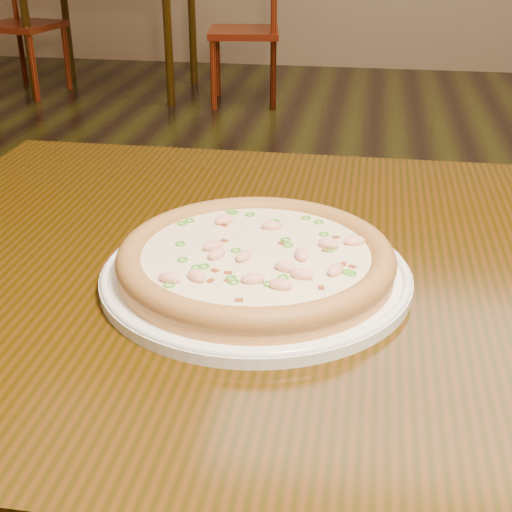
% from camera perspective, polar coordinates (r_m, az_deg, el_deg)
% --- Properties ---
extents(ground, '(9.00, 9.00, 0.00)m').
position_cam_1_polar(ground, '(1.62, 17.03, -18.94)').
color(ground, black).
extents(hero_table, '(1.20, 0.80, 0.75)m').
position_cam_1_polar(hero_table, '(0.86, 8.51, -6.84)').
color(hero_table, black).
rests_on(hero_table, ground).
extents(plate, '(0.34, 0.34, 0.02)m').
position_cam_1_polar(plate, '(0.77, 0.00, -1.42)').
color(plate, white).
rests_on(plate, hero_table).
extents(pizza, '(0.30, 0.30, 0.03)m').
position_cam_1_polar(pizza, '(0.76, 0.01, -0.20)').
color(pizza, tan).
rests_on(pizza, plate).
extents(chair_a, '(0.49, 0.49, 0.95)m').
position_cam_1_polar(chair_a, '(5.08, -18.70, 17.19)').
color(chair_a, '#500E07').
rests_on(chair_a, ground).
extents(chair_b, '(0.48, 0.48, 0.95)m').
position_cam_1_polar(chair_b, '(4.55, -0.24, 17.57)').
color(chair_b, '#500E07').
rests_on(chair_b, ground).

